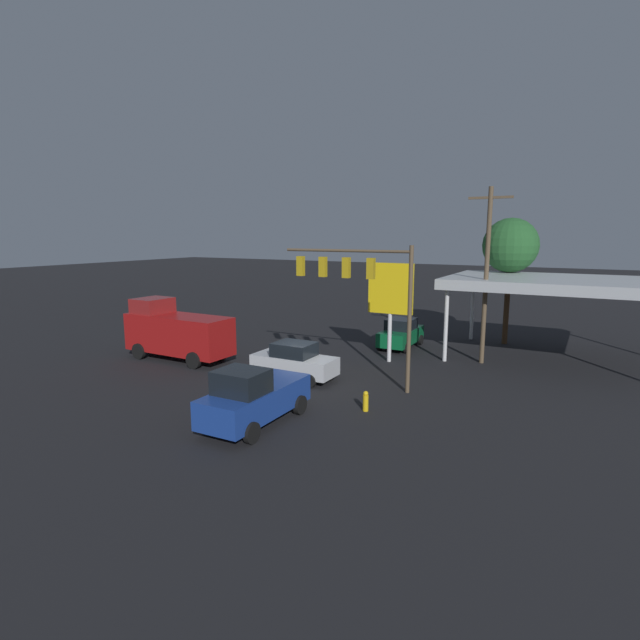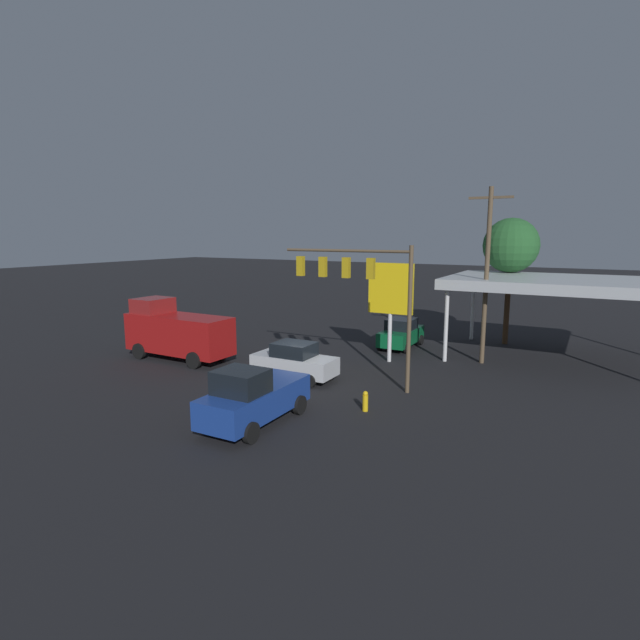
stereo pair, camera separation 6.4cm
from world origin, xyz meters
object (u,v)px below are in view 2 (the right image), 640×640
pickup_parked (253,397)px  sedan_far (294,361)px  utility_pole (487,272)px  sedan_waiting (401,333)px  street_tree (511,246)px  traffic_signal_assembly (357,280)px  price_sign (391,292)px  delivery_truck (177,331)px  fire_hydrant (365,401)px

pickup_parked → sedan_far: bearing=-163.0°
utility_pole → sedan_waiting: 7.19m
street_tree → utility_pole: bearing=86.8°
traffic_signal_assembly → pickup_parked: bearing=79.2°
traffic_signal_assembly → pickup_parked: size_ratio=1.33×
price_sign → sedan_far: price_sign is taller
utility_pole → price_sign: 5.50m
delivery_truck → sedan_far: bearing=179.9°
pickup_parked → traffic_signal_assembly: bearing=168.9°
utility_pole → fire_hydrant: bearing=75.8°
utility_pole → sedan_waiting: utility_pole is taller
price_sign → pickup_parked: price_sign is taller
utility_pole → delivery_truck: size_ratio=1.47×
sedan_waiting → delivery_truck: (10.68, 9.46, 0.74)m
traffic_signal_assembly → pickup_parked: (1.30, 6.82, -4.13)m
utility_pole → street_tree: size_ratio=1.18×
street_tree → sedan_far: bearing=59.9°
fire_hydrant → delivery_truck: bearing=-11.4°
traffic_signal_assembly → street_tree: bearing=-110.4°
traffic_signal_assembly → delivery_truck: bearing=2.8°
sedan_far → fire_hydrant: sedan_far is taller
price_sign → sedan_far: bearing=62.5°
sedan_far → sedan_waiting: bearing=-103.9°
price_sign → sedan_waiting: (0.67, -3.84, -3.17)m
sedan_waiting → street_tree: bearing=127.3°
pickup_parked → price_sign: bearing=174.4°
price_sign → street_tree: (-5.19, -8.38, 2.50)m
traffic_signal_assembly → delivery_truck: (11.54, 0.56, -3.54)m
utility_pole → street_tree: utility_pole is taller
price_sign → delivery_truck: size_ratio=0.85×
pickup_parked → street_tree: (-6.30, -20.25, 5.51)m
sedan_waiting → street_tree: size_ratio=0.52×
fire_hydrant → sedan_far: bearing=-26.6°
sedan_waiting → sedan_far: same height
pickup_parked → fire_hydrant: bearing=137.0°
traffic_signal_assembly → utility_pole: (-4.66, -7.36, 0.06)m
sedan_far → street_tree: bearing=-120.4°
price_sign → traffic_signal_assembly: bearing=92.2°
utility_pole → delivery_truck: bearing=26.1°
price_sign → sedan_far: 7.23m
delivery_truck → street_tree: size_ratio=0.81×
delivery_truck → street_tree: (-16.54, -14.00, 4.93)m
pickup_parked → street_tree: size_ratio=0.61×
traffic_signal_assembly → sedan_far: 5.39m
sedan_far → pickup_parked: bearing=106.9°
traffic_signal_assembly → sedan_waiting: traffic_signal_assembly is taller
traffic_signal_assembly → utility_pole: bearing=-122.4°
traffic_signal_assembly → fire_hydrant: bearing=120.7°
pickup_parked → sedan_far: (1.89, -6.10, -0.16)m
fire_hydrant → utility_pole: bearing=-104.2°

